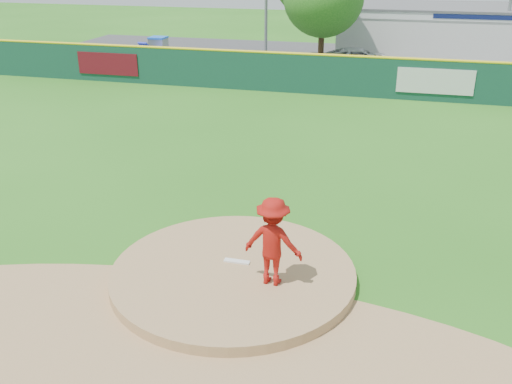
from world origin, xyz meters
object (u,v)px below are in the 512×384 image
(pitcher, at_px, (273,241))
(van, at_px, (360,58))
(playground_slide, at_px, (158,50))
(pool_building_grp, at_px, (452,30))

(pitcher, height_order, van, pitcher)
(pitcher, relative_size, playground_slide, 0.67)
(pitcher, height_order, pool_building_grp, pool_building_grp)
(pitcher, height_order, playground_slide, pitcher)
(pitcher, xyz_separation_m, pool_building_grp, (5.02, 32.29, 0.43))
(pool_building_grp, xyz_separation_m, playground_slide, (-18.49, -7.85, -0.84))
(van, height_order, playground_slide, playground_slide)
(pool_building_grp, bearing_deg, pitcher, -98.84)
(van, height_order, pool_building_grp, pool_building_grp)
(pitcher, distance_m, pool_building_grp, 32.68)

